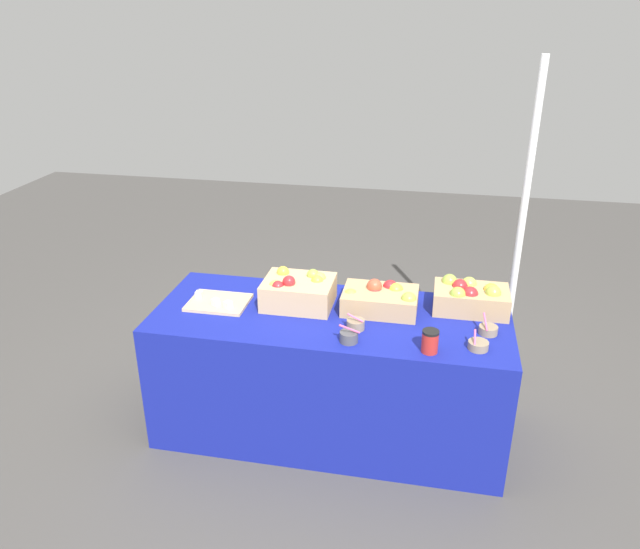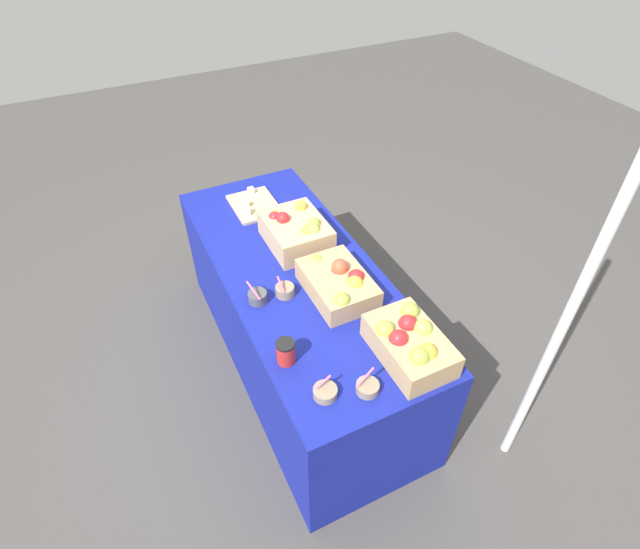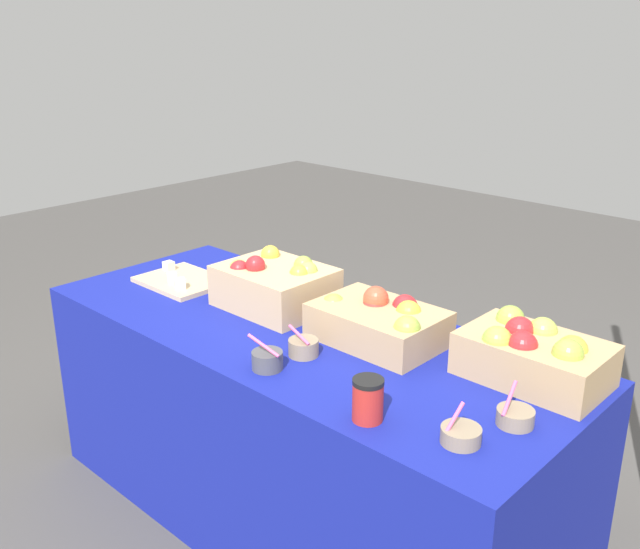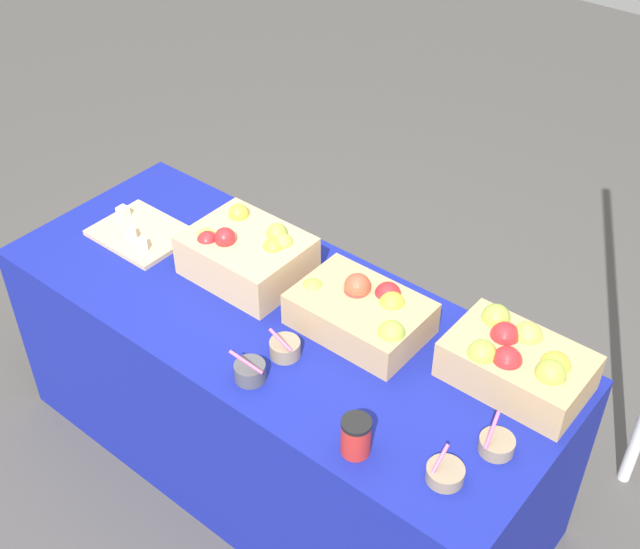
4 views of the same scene
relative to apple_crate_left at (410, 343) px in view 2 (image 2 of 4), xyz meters
name	(u,v)px [view 2 (image 2 of 4)]	position (x,y,z in m)	size (l,w,h in m)	color
ground_plane	(301,359)	(-0.73, -0.20, -0.82)	(10.00, 10.00, 0.00)	#474442
table	(299,317)	(-0.73, -0.20, -0.45)	(1.90, 0.76, 0.74)	navy
apple_crate_left	(410,343)	(0.00, 0.00, 0.00)	(0.39, 0.25, 0.17)	tan
apple_crate_middle	(338,283)	(-0.47, -0.09, -0.01)	(0.40, 0.27, 0.16)	tan
apple_crate_right	(296,231)	(-0.92, -0.12, 0.00)	(0.38, 0.30, 0.19)	tan
cutting_board_front	(255,205)	(-1.36, -0.20, -0.07)	(0.32, 0.26, 0.06)	#D1B284
sample_bowl_near	(325,392)	(0.03, -0.41, -0.06)	(0.10, 0.10, 0.09)	gray
sample_bowl_mid	(285,290)	(-0.57, -0.33, -0.05)	(0.09, 0.09, 0.10)	gray
sample_bowl_far	(258,297)	(-0.59, -0.46, -0.05)	(0.10, 0.09, 0.11)	#4C4C51
sample_bowl_extra	(367,387)	(0.09, -0.25, -0.06)	(0.09, 0.10, 0.10)	gray
coffee_cup	(286,352)	(-0.20, -0.48, -0.02)	(0.08, 0.08, 0.11)	red
tent_pole	(568,316)	(0.28, 0.52, 0.19)	(0.04, 0.04, 2.02)	white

